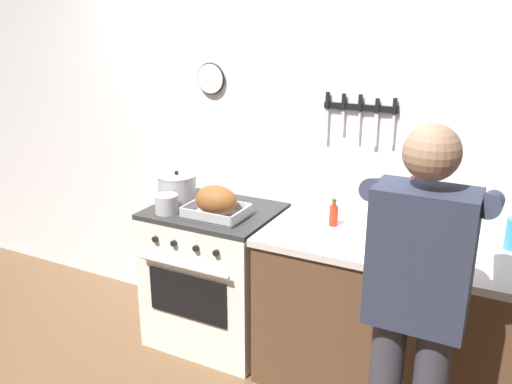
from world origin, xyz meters
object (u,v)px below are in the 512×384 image
(cutting_board, at_px, (426,247))
(bottle_wine_red, at_px, (411,211))
(person_cook, at_px, (417,299))
(bottle_hot_sauce, at_px, (334,215))
(stock_pot, at_px, (177,188))
(roasting_pan, at_px, (216,203))
(saucepan, at_px, (167,204))
(stove, at_px, (215,275))
(bottle_cooking_oil, at_px, (396,207))

(cutting_board, relative_size, bottle_wine_red, 1.09)
(person_cook, height_order, bottle_hot_sauce, person_cook)
(stock_pot, bearing_deg, roasting_pan, -19.16)
(cutting_board, height_order, bottle_hot_sauce, bottle_hot_sauce)
(saucepan, bearing_deg, bottle_hot_sauce, 15.25)
(stock_pot, height_order, saucepan, stock_pot)
(bottle_hot_sauce, bearing_deg, stove, -173.88)
(roasting_pan, height_order, bottle_wine_red, bottle_wine_red)
(stove, xyz_separation_m, cutting_board, (1.27, -0.02, 0.46))
(bottle_wine_red, bearing_deg, stove, -173.54)
(saucepan, distance_m, bottle_cooking_oil, 1.33)
(cutting_board, xyz_separation_m, bottle_hot_sauce, (-0.52, 0.10, 0.05))
(stove, relative_size, bottle_hot_sauce, 5.71)
(person_cook, height_order, cutting_board, person_cook)
(stove, height_order, bottle_wine_red, bottle_wine_red)
(saucepan, xyz_separation_m, bottle_cooking_oil, (1.27, 0.39, 0.06))
(saucepan, distance_m, bottle_hot_sauce, 0.99)
(bottle_cooking_oil, bearing_deg, stove, -168.90)
(person_cook, bearing_deg, bottle_wine_red, 9.87)
(saucepan, relative_size, bottle_hot_sauce, 0.89)
(person_cook, distance_m, stock_pot, 1.76)
(saucepan, height_order, bottle_cooking_oil, bottle_cooking_oil)
(saucepan, bearing_deg, bottle_cooking_oil, 17.00)
(stove, relative_size, cutting_board, 2.50)
(cutting_board, distance_m, bottle_hot_sauce, 0.54)
(stove, bearing_deg, stock_pot, 174.44)
(person_cook, xyz_separation_m, roasting_pan, (-1.26, 0.54, 0.03))
(roasting_pan, relative_size, bottle_hot_sauce, 2.23)
(stove, distance_m, bottle_hot_sauce, 0.91)
(stove, relative_size, bottle_wine_red, 2.73)
(bottle_hot_sauce, xyz_separation_m, bottle_cooking_oil, (0.31, 0.13, 0.05))
(stock_pot, bearing_deg, cutting_board, -1.58)
(roasting_pan, relative_size, stock_pot, 1.43)
(bottle_hot_sauce, bearing_deg, stock_pot, -177.10)
(person_cook, xyz_separation_m, bottle_hot_sauce, (-0.60, 0.72, 0.01))
(roasting_pan, bearing_deg, bottle_wine_red, 12.15)
(roasting_pan, relative_size, bottle_wine_red, 1.07)
(person_cook, xyz_separation_m, bottle_cooking_oil, (-0.29, 0.84, 0.07))
(cutting_board, bearing_deg, bottle_hot_sauce, 169.73)
(person_cook, relative_size, bottle_hot_sauce, 10.53)
(person_cook, relative_size, cutting_board, 4.61)
(roasting_pan, relative_size, cutting_board, 0.98)
(stock_pot, distance_m, bottle_cooking_oil, 1.35)
(stove, bearing_deg, bottle_hot_sauce, 6.12)
(bottle_wine_red, bearing_deg, roasting_pan, -167.85)
(person_cook, height_order, roasting_pan, person_cook)
(person_cook, height_order, saucepan, person_cook)
(stove, bearing_deg, person_cook, -25.40)
(stove, xyz_separation_m, person_cook, (1.34, -0.64, 0.50))
(roasting_pan, xyz_separation_m, stock_pot, (-0.37, 0.13, 0.00))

